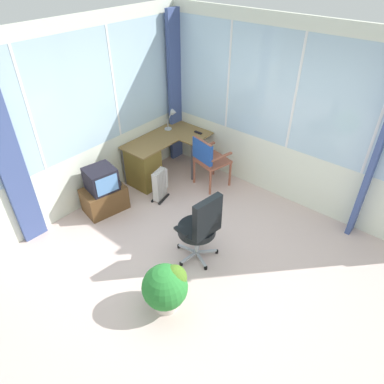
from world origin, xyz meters
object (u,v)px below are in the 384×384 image
(potted_plant, at_px, (166,287))
(desk, at_px, (146,163))
(space_heater, at_px, (160,184))
(office_chair, at_px, (201,226))
(wooden_armchair, at_px, (207,157))
(desk_lamp, at_px, (173,116))
(tv_remote, at_px, (198,133))
(tv_on_stand, at_px, (104,192))

(potted_plant, bearing_deg, desk, 50.72)
(desk, height_order, space_heater, desk)
(space_heater, bearing_deg, potted_plant, -134.06)
(office_chair, bearing_deg, wooden_armchair, 35.44)
(wooden_armchair, bearing_deg, potted_plant, -152.58)
(desk, relative_size, potted_plant, 2.35)
(desk, xyz_separation_m, potted_plant, (-1.65, -2.02, -0.06))
(desk, bearing_deg, desk_lamp, 5.43)
(tv_remote, distance_m, tv_on_stand, 1.95)
(wooden_armchair, height_order, space_heater, wooden_armchair)
(space_heater, bearing_deg, office_chair, -115.06)
(potted_plant, bearing_deg, desk_lamp, 40.78)
(desk, bearing_deg, tv_on_stand, -178.66)
(desk, bearing_deg, space_heater, -109.67)
(desk_lamp, bearing_deg, potted_plant, -139.22)
(desk_lamp, distance_m, space_heater, 1.31)
(space_heater, bearing_deg, desk, 70.33)
(tv_remote, distance_m, wooden_armchair, 0.62)
(tv_remote, relative_size, wooden_armchair, 0.16)
(desk, distance_m, wooden_armchair, 1.05)
(desk, relative_size, tv_on_stand, 1.90)
(desk_lamp, relative_size, tv_on_stand, 0.49)
(wooden_armchair, bearing_deg, tv_remote, 53.37)
(tv_remote, relative_size, office_chair, 0.14)
(desk, height_order, wooden_armchair, wooden_armchair)
(desk, xyz_separation_m, office_chair, (-0.81, -1.85, 0.19))
(office_chair, xyz_separation_m, tv_on_stand, (-0.14, 1.82, -0.25))
(wooden_armchair, xyz_separation_m, potted_plant, (-2.22, -1.15, -0.25))
(tv_remote, xyz_separation_m, space_heater, (-1.10, -0.11, -0.47))
(desk_lamp, bearing_deg, wooden_armchair, -102.25)
(wooden_armchair, height_order, office_chair, office_chair)
(space_heater, relative_size, potted_plant, 0.90)
(wooden_armchair, bearing_deg, desk, 123.40)
(desk_lamp, relative_size, tv_remote, 2.49)
(office_chair, xyz_separation_m, potted_plant, (-0.84, -0.17, -0.24))
(desk, relative_size, space_heater, 2.63)
(desk, height_order, office_chair, office_chair)
(tv_remote, height_order, space_heater, tv_remote)
(tv_on_stand, xyz_separation_m, space_heater, (0.77, -0.47, -0.06))
(tv_remote, relative_size, tv_on_stand, 0.20)
(desk, relative_size, wooden_armchair, 1.56)
(desk, xyz_separation_m, space_heater, (-0.18, -0.50, -0.12))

